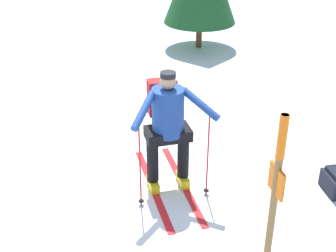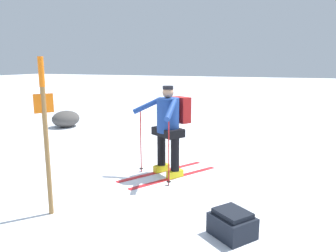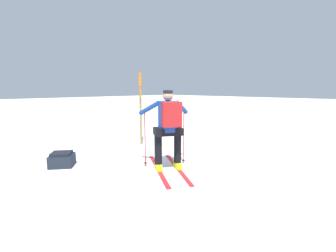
# 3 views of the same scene
# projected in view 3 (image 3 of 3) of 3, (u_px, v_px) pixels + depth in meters

# --- Properties ---
(ground_plane) EXTENTS (80.00, 80.00, 0.00)m
(ground_plane) POSITION_uv_depth(u_px,v_px,m) (192.00, 172.00, 4.40)
(ground_plane) COLOR white
(skier) EXTENTS (1.83, 1.39, 1.59)m
(skier) POSITION_uv_depth(u_px,v_px,m) (168.00, 124.00, 4.38)
(skier) COLOR red
(skier) RESTS_ON ground_plane
(dropped_backpack) EXTENTS (0.59, 0.61, 0.31)m
(dropped_backpack) POSITION_uv_depth(u_px,v_px,m) (62.00, 160.00, 4.70)
(dropped_backpack) COLOR black
(dropped_backpack) RESTS_ON ground_plane
(trail_marker) EXTENTS (0.21, 0.15, 2.05)m
(trail_marker) POSITION_uv_depth(u_px,v_px,m) (140.00, 103.00, 6.38)
(trail_marker) COLOR olive
(trail_marker) RESTS_ON ground_plane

